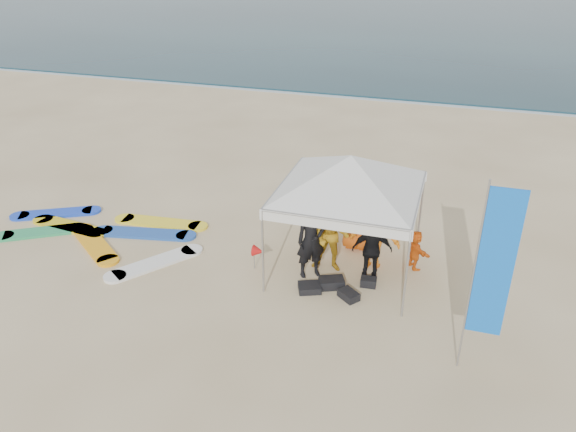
# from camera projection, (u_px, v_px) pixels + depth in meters

# --- Properties ---
(ground) EXTENTS (120.00, 120.00, 0.00)m
(ground) POSITION_uv_depth(u_px,v_px,m) (235.00, 318.00, 11.81)
(ground) COLOR beige
(ground) RESTS_ON ground
(ocean) EXTENTS (160.00, 84.00, 0.08)m
(ocean) POSITION_uv_depth(u_px,v_px,m) (437.00, 2.00, 62.78)
(ocean) COLOR #0C2633
(ocean) RESTS_ON ground
(shoreline_foam) EXTENTS (160.00, 1.20, 0.01)m
(shoreline_foam) POSITION_uv_depth(u_px,v_px,m) (376.00, 98.00, 27.28)
(shoreline_foam) COLOR silver
(shoreline_foam) RESTS_ON ground
(person_black_a) EXTENTS (0.83, 0.77, 1.90)m
(person_black_a) POSITION_uv_depth(u_px,v_px,m) (311.00, 240.00, 12.87)
(person_black_a) COLOR black
(person_black_a) RESTS_ON ground
(person_yellow) EXTENTS (0.91, 0.73, 1.82)m
(person_yellow) POSITION_uv_depth(u_px,v_px,m) (331.00, 236.00, 13.11)
(person_yellow) COLOR #B9871A
(person_yellow) RESTS_ON ground
(person_orange_a) EXTENTS (1.29, 0.84, 1.89)m
(person_orange_a) POSITION_uv_depth(u_px,v_px,m) (375.00, 232.00, 13.22)
(person_orange_a) COLOR orange
(person_orange_a) RESTS_ON ground
(person_black_b) EXTENTS (0.97, 0.56, 1.56)m
(person_black_b) POSITION_uv_depth(u_px,v_px,m) (372.00, 249.00, 12.81)
(person_black_b) COLOR black
(person_black_b) RESTS_ON ground
(person_orange_b) EXTENTS (0.97, 0.64, 1.96)m
(person_orange_b) POSITION_uv_depth(u_px,v_px,m) (358.00, 213.00, 14.00)
(person_orange_b) COLOR #CE5412
(person_orange_b) RESTS_ON ground
(person_seated) EXTENTS (0.76, 0.92, 0.99)m
(person_seated) POSITION_uv_depth(u_px,v_px,m) (415.00, 250.00, 13.35)
(person_seated) COLOR orange
(person_seated) RESTS_ON ground
(canopy_tent) EXTENTS (4.38, 4.38, 3.30)m
(canopy_tent) POSITION_uv_depth(u_px,v_px,m) (351.00, 156.00, 12.28)
(canopy_tent) COLOR #A5A5A8
(canopy_tent) RESTS_ON ground
(feather_flag) EXTENTS (0.64, 0.04, 3.80)m
(feather_flag) POSITION_uv_depth(u_px,v_px,m) (493.00, 267.00, 9.43)
(feather_flag) COLOR #A5A5A8
(feather_flag) RESTS_ON ground
(marker_pennant) EXTENTS (0.28, 0.28, 0.64)m
(marker_pennant) POSITION_uv_depth(u_px,v_px,m) (259.00, 251.00, 13.29)
(marker_pennant) COLOR #A5A5A8
(marker_pennant) RESTS_ON ground
(gear_pile) EXTENTS (1.73, 1.03, 0.22)m
(gear_pile) POSITION_uv_depth(u_px,v_px,m) (335.00, 286.00, 12.69)
(gear_pile) COLOR black
(gear_pile) RESTS_ON ground
(surfboard_spread) EXTENTS (5.86, 3.29, 0.07)m
(surfboard_spread) POSITION_uv_depth(u_px,v_px,m) (105.00, 233.00, 15.05)
(surfboard_spread) COLOR #2151B3
(surfboard_spread) RESTS_ON ground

